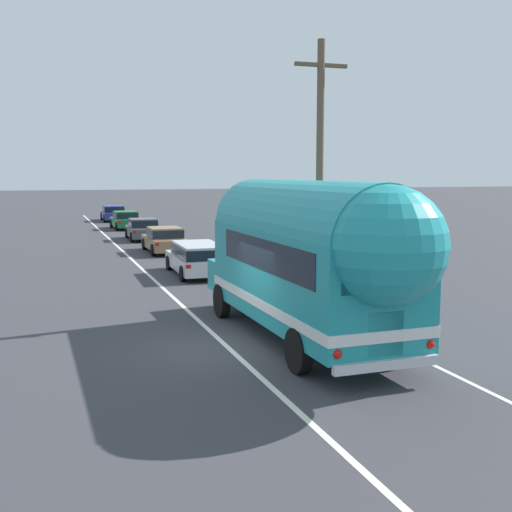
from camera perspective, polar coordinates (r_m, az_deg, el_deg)
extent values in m
plane|color=#38383D|center=(16.02, -2.54, -8.15)|extent=(300.00, 300.00, 0.00)
cube|color=silver|center=(27.49, -9.60, -1.65)|extent=(0.14, 80.00, 0.01)
cube|color=silver|center=(28.39, -1.66, -1.26)|extent=(0.12, 80.00, 0.01)
cylinder|color=brown|center=(20.96, 5.71, 7.27)|extent=(0.24, 0.24, 8.50)
cube|color=brown|center=(21.23, 5.84, 16.62)|extent=(1.80, 0.12, 0.12)
cube|color=teal|center=(16.14, 4.43, -1.68)|extent=(2.62, 7.80, 2.30)
cylinder|color=teal|center=(16.00, 4.47, 2.39)|extent=(2.56, 7.70, 2.45)
sphere|color=teal|center=(12.62, 11.61, 0.89)|extent=(2.40, 2.40, 2.40)
cube|color=teal|center=(20.41, -0.80, -1.65)|extent=(2.28, 1.33, 0.95)
cube|color=white|center=(16.25, 4.40, -3.95)|extent=(2.66, 7.84, 0.24)
cube|color=black|center=(15.78, 4.89, 0.30)|extent=(2.62, 6.00, 0.76)
cube|color=black|center=(12.67, 11.57, -1.36)|extent=(2.00, 0.11, 0.84)
cube|color=white|center=(12.91, 11.45, -6.85)|extent=(0.80, 0.07, 0.90)
cube|color=silver|center=(13.00, 11.59, -9.51)|extent=(2.34, 0.17, 0.20)
sphere|color=red|center=(12.48, 7.26, -8.69)|extent=(0.20, 0.20, 0.20)
sphere|color=red|center=(13.54, 15.28, -7.61)|extent=(0.20, 0.20, 0.20)
cube|color=black|center=(19.68, -0.24, 1.90)|extent=(2.14, 0.13, 0.96)
cube|color=silver|center=(21.08, -1.41, -1.71)|extent=(0.90, 0.11, 0.56)
cylinder|color=black|center=(19.18, -3.09, -4.00)|extent=(0.27, 1.00, 1.00)
cylinder|color=black|center=(19.96, 3.37, -3.55)|extent=(0.27, 1.00, 1.00)
cylinder|color=black|center=(13.90, 3.81, -8.45)|extent=(0.27, 1.00, 1.00)
cylinder|color=black|center=(14.96, 12.13, -7.46)|extent=(0.27, 1.00, 1.00)
cube|color=silver|center=(27.23, -5.35, -0.57)|extent=(1.99, 4.69, 0.60)
cube|color=silver|center=(26.69, -5.15, 0.52)|extent=(1.76, 3.43, 0.55)
cube|color=black|center=(26.70, -5.15, 0.46)|extent=(1.82, 3.48, 0.43)
cube|color=red|center=(24.78, -6.07, -0.95)|extent=(0.20, 0.04, 0.14)
cube|color=red|center=(25.15, -2.41, -0.79)|extent=(0.20, 0.04, 0.14)
cylinder|color=black|center=(28.67, -7.78, -0.60)|extent=(0.22, 0.64, 0.64)
cylinder|color=black|center=(29.02, -4.28, -0.46)|extent=(0.22, 0.64, 0.64)
cylinder|color=black|center=(25.51, -6.55, -1.58)|extent=(0.22, 0.64, 0.64)
cylinder|color=black|center=(25.90, -2.64, -1.40)|extent=(0.22, 0.64, 0.64)
cube|color=olive|center=(35.05, -8.18, 1.18)|extent=(1.85, 4.45, 0.60)
cube|color=olive|center=(34.87, -8.16, 2.10)|extent=(1.64, 2.10, 0.55)
cube|color=black|center=(34.87, -8.15, 2.05)|extent=(1.70, 2.14, 0.43)
cube|color=red|center=(32.71, -8.84, 1.04)|extent=(0.20, 0.04, 0.14)
cube|color=red|center=(33.01, -6.12, 1.15)|extent=(0.20, 0.04, 0.14)
cylinder|color=black|center=(36.42, -9.96, 1.07)|extent=(0.20, 0.64, 0.64)
cylinder|color=black|center=(36.72, -7.26, 1.17)|extent=(0.20, 0.64, 0.64)
cylinder|color=black|center=(33.43, -9.17, 0.52)|extent=(0.20, 0.64, 0.64)
cylinder|color=black|center=(33.76, -6.24, 0.64)|extent=(0.20, 0.64, 0.64)
cube|color=#474C51|center=(41.92, -10.08, 2.17)|extent=(1.92, 4.26, 0.60)
cube|color=#474C51|center=(41.75, -10.07, 2.94)|extent=(1.66, 1.91, 0.55)
cube|color=black|center=(41.75, -10.07, 2.90)|extent=(1.72, 1.95, 0.43)
cube|color=red|center=(39.71, -10.81, 2.12)|extent=(0.20, 0.04, 0.14)
cube|color=red|center=(39.92, -8.56, 2.20)|extent=(0.20, 0.04, 0.14)
cylinder|color=black|center=(43.23, -11.46, 2.02)|extent=(0.21, 0.64, 0.64)
cylinder|color=black|center=(43.45, -9.18, 2.10)|extent=(0.21, 0.64, 0.64)
cylinder|color=black|center=(40.44, -11.03, 1.67)|extent=(0.21, 0.64, 0.64)
cylinder|color=black|center=(40.67, -8.59, 1.75)|extent=(0.21, 0.64, 0.64)
cube|color=#196633|center=(50.20, -11.60, 2.99)|extent=(1.94, 4.32, 0.60)
cube|color=#196633|center=(50.04, -11.59, 3.63)|extent=(1.66, 1.96, 0.55)
cube|color=black|center=(50.04, -11.59, 3.60)|extent=(1.72, 2.00, 0.43)
cube|color=red|center=(47.96, -12.10, 2.99)|extent=(0.20, 0.05, 0.14)
cube|color=red|center=(48.22, -10.28, 3.06)|extent=(0.20, 0.05, 0.14)
cylinder|color=black|center=(51.49, -12.79, 2.84)|extent=(0.22, 0.65, 0.64)
cylinder|color=black|center=(51.76, -10.91, 2.91)|extent=(0.22, 0.65, 0.64)
cylinder|color=black|center=(48.68, -12.31, 2.60)|extent=(0.22, 0.65, 0.64)
cylinder|color=black|center=(48.96, -10.33, 2.67)|extent=(0.22, 0.65, 0.64)
cube|color=navy|center=(58.82, -12.64, 3.59)|extent=(1.97, 4.82, 0.60)
cube|color=navy|center=(58.66, -12.64, 4.15)|extent=(1.72, 2.47, 0.55)
cube|color=black|center=(58.66, -12.64, 4.12)|extent=(1.78, 2.51, 0.43)
cube|color=red|center=(56.35, -13.25, 3.60)|extent=(0.20, 0.04, 0.14)
cube|color=red|center=(56.50, -11.60, 3.65)|extent=(0.20, 0.04, 0.14)
cylinder|color=black|center=(60.44, -13.63, 3.47)|extent=(0.21, 0.64, 0.64)
cylinder|color=black|center=(60.59, -11.93, 3.53)|extent=(0.21, 0.64, 0.64)
cylinder|color=black|center=(57.07, -13.38, 3.26)|extent=(0.21, 0.64, 0.64)
cylinder|color=black|center=(57.24, -11.59, 3.32)|extent=(0.21, 0.64, 0.64)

